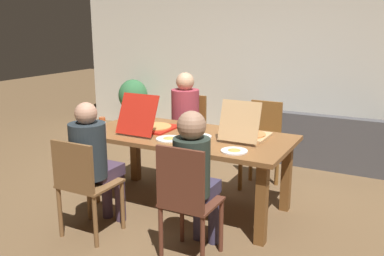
% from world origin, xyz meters
% --- Properties ---
extents(ground_plane, '(20.00, 20.00, 0.00)m').
position_xyz_m(ground_plane, '(0.00, 0.00, 0.00)').
color(ground_plane, brown).
extents(back_wall, '(7.10, 0.12, 2.92)m').
position_xyz_m(back_wall, '(0.00, 2.84, 1.46)').
color(back_wall, silver).
rests_on(back_wall, ground).
extents(dining_table, '(2.07, 1.00, 0.77)m').
position_xyz_m(dining_table, '(0.00, 0.00, 0.67)').
color(dining_table, brown).
rests_on(dining_table, ground).
extents(chair_0, '(0.45, 0.43, 0.90)m').
position_xyz_m(chair_0, '(-0.50, -0.99, 0.52)').
color(chair_0, brown).
rests_on(chair_0, ground).
extents(person_0, '(0.32, 0.52, 1.21)m').
position_xyz_m(person_0, '(-0.50, -0.84, 0.71)').
color(person_0, '#443245').
rests_on(person_0, ground).
extents(chair_1, '(0.39, 0.43, 0.97)m').
position_xyz_m(chair_1, '(-0.50, 0.96, 0.53)').
color(chair_1, brown).
rests_on(chair_1, ground).
extents(person_1, '(0.34, 0.51, 1.28)m').
position_xyz_m(person_1, '(-0.50, 0.82, 0.76)').
color(person_1, '#35363B').
rests_on(person_1, ground).
extents(chair_2, '(0.42, 0.40, 0.97)m').
position_xyz_m(chair_2, '(0.48, -0.92, 0.55)').
color(chair_2, '#5B2F20').
rests_on(chair_2, ground).
extents(person_2, '(0.29, 0.47, 1.21)m').
position_xyz_m(person_2, '(0.48, -0.78, 0.72)').
color(person_2, '#39334C').
rests_on(person_2, ground).
extents(chair_3, '(0.39, 0.41, 0.99)m').
position_xyz_m(chair_3, '(0.48, 0.92, 0.51)').
color(chair_3, brown).
rests_on(chair_3, ground).
extents(pizza_box_0, '(0.42, 0.59, 0.40)m').
position_xyz_m(pizza_box_0, '(-0.42, -0.02, 0.83)').
color(pizza_box_0, '#B51E12').
rests_on(pizza_box_0, dining_table).
extents(pizza_box_1, '(0.38, 0.50, 0.39)m').
position_xyz_m(pizza_box_1, '(0.58, 0.14, 0.83)').
color(pizza_box_1, tan).
rests_on(pizza_box_1, dining_table).
extents(plate_0, '(0.23, 0.23, 0.03)m').
position_xyz_m(plate_0, '(0.15, -0.03, 0.78)').
color(plate_0, white).
rests_on(plate_0, dining_table).
extents(plate_1, '(0.23, 0.23, 0.03)m').
position_xyz_m(plate_1, '(0.63, -0.32, 0.78)').
color(plate_1, white).
rests_on(plate_1, dining_table).
extents(plate_2, '(0.24, 0.24, 0.01)m').
position_xyz_m(plate_2, '(-0.80, 0.27, 0.78)').
color(plate_2, white).
rests_on(plate_2, dining_table).
extents(plate_3, '(0.26, 0.26, 0.03)m').
position_xyz_m(plate_3, '(-0.06, -0.24, 0.78)').
color(plate_3, white).
rests_on(plate_3, dining_table).
extents(drinking_glass_0, '(0.07, 0.07, 0.11)m').
position_xyz_m(drinking_glass_0, '(-0.94, -0.17, 0.83)').
color(drinking_glass_0, '#B65127').
rests_on(drinking_glass_0, dining_table).
extents(drinking_glass_1, '(0.08, 0.08, 0.13)m').
position_xyz_m(drinking_glass_1, '(-0.74, -0.41, 0.84)').
color(drinking_glass_1, silver).
rests_on(drinking_glass_1, dining_table).
extents(couch, '(2.11, 0.88, 0.71)m').
position_xyz_m(couch, '(0.80, 2.16, 0.26)').
color(couch, '#4B4B4E').
rests_on(couch, ground).
extents(potted_plant, '(0.51, 0.51, 0.89)m').
position_xyz_m(potted_plant, '(-2.40, 2.43, 0.51)').
color(potted_plant, '#AC744D').
rests_on(potted_plant, ground).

